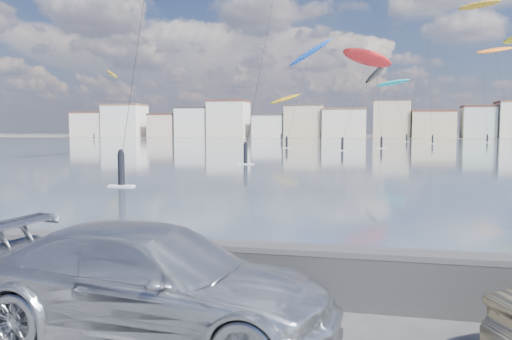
{
  "coord_description": "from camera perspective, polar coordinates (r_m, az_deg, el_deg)",
  "views": [
    {
      "loc": [
        3.18,
        -5.59,
        2.99
      ],
      "look_at": [
        1.0,
        4.0,
        2.2
      ],
      "focal_mm": 35.0,
      "sensor_mm": 36.0,
      "label": 1
    }
  ],
  "objects": [
    {
      "name": "car_silver",
      "position": [
        7.58,
        -11.69,
        -12.33
      ],
      "size": [
        5.65,
        2.67,
        1.59
      ],
      "primitive_type": "imported",
      "rotation": [
        0.0,
        0.0,
        1.49
      ],
      "color": "silver",
      "rests_on": "ground"
    },
    {
      "name": "seawall",
      "position": [
        9.2,
        -8.03,
        -10.63
      ],
      "size": [
        400.0,
        0.36,
        1.08
      ],
      "color": "#28282B",
      "rests_on": "ground"
    },
    {
      "name": "kitesurfer_3",
      "position": [
        89.14,
        6.17,
        13.06
      ],
      "size": [
        8.04,
        8.75,
        19.2
      ],
      "color": "blue",
      "rests_on": "ground"
    },
    {
      "name": "kitesurfer_13",
      "position": [
        142.04,
        15.38,
        9.49
      ],
      "size": [
        9.21,
        12.65,
        17.19
      ],
      "color": "#19BFBF",
      "rests_on": "ground"
    },
    {
      "name": "bay_water",
      "position": [
        97.19,
        10.92,
        2.76
      ],
      "size": [
        500.0,
        177.0,
        0.0
      ],
      "primitive_type": "cube",
      "color": "#2C3F4F",
      "rests_on": "ground"
    },
    {
      "name": "far_buildings",
      "position": [
        191.62,
        12.28,
        5.41
      ],
      "size": [
        240.79,
        13.26,
        14.6
      ],
      "color": "silver",
      "rests_on": "ground"
    },
    {
      "name": "kitesurfer_0",
      "position": [
        149.18,
        3.33,
        8.06
      ],
      "size": [
        9.7,
        14.24,
        14.36
      ],
      "color": "#BF8C19",
      "rests_on": "ground"
    },
    {
      "name": "far_shore_strip",
      "position": [
        205.64,
        11.92,
        3.68
      ],
      "size": [
        500.0,
        60.0,
        0.0
      ],
      "primitive_type": "cube",
      "color": "#4C473D",
      "rests_on": "ground"
    },
    {
      "name": "kitesurfer_2",
      "position": [
        139.8,
        24.16,
        16.69
      ],
      "size": [
        10.09,
        8.45,
        35.14
      ],
      "color": "#BF8C19",
      "rests_on": "ground"
    },
    {
      "name": "kitesurfer_19",
      "position": [
        81.19,
        12.67,
        12.31
      ],
      "size": [
        9.56,
        12.7,
        16.05
      ],
      "color": "red",
      "rests_on": "ground"
    },
    {
      "name": "kitesurfer_7",
      "position": [
        141.79,
        25.64,
        12.15
      ],
      "size": [
        10.14,
        16.56,
        24.52
      ],
      "color": "orange",
      "rests_on": "ground"
    },
    {
      "name": "kitesurfer_6",
      "position": [
        93.1,
        13.61,
        10.63
      ],
      "size": [
        5.4,
        14.22,
        15.92
      ],
      "color": "black",
      "rests_on": "ground"
    },
    {
      "name": "kitesurfer_4",
      "position": [
        178.29,
        -16.13,
        10.39
      ],
      "size": [
        5.23,
        19.07,
        23.36
      ],
      "color": "#BF8C19",
      "rests_on": "ground"
    }
  ]
}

